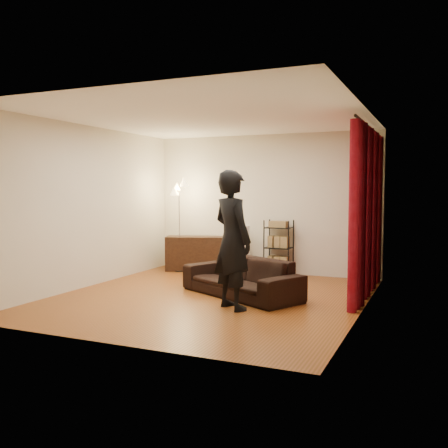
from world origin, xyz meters
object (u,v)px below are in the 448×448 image
at_px(sofa, 241,277).
at_px(floor_lamp, 179,227).
at_px(wire_shelf, 279,248).
at_px(person, 232,240).
at_px(media_cabinet, 196,253).
at_px(storage_boxes, 238,249).

bearing_deg(sofa, floor_lamp, 167.08).
relative_size(wire_shelf, floor_lamp, 0.59).
bearing_deg(wire_shelf, person, -79.43).
bearing_deg(media_cabinet, person, -74.54).
xyz_separation_m(person, wire_shelf, (-0.22, 2.81, -0.42)).
bearing_deg(storage_boxes, media_cabinet, -179.14).
xyz_separation_m(storage_boxes, floor_lamp, (-1.17, -0.23, 0.42)).
bearing_deg(person, sofa, -44.28).
height_order(sofa, media_cabinet, media_cabinet).
distance_m(sofa, media_cabinet, 2.56).
xyz_separation_m(sofa, media_cabinet, (-1.73, 1.89, 0.05)).
height_order(person, storage_boxes, person).
distance_m(sofa, storage_boxes, 2.08).
bearing_deg(media_cabinet, wire_shelf, -16.20).
bearing_deg(person, media_cabinet, -22.10).
bearing_deg(floor_lamp, wire_shelf, 9.50).
xyz_separation_m(media_cabinet, wire_shelf, (1.71, 0.12, 0.18)).
relative_size(sofa, media_cabinet, 1.70).
bearing_deg(floor_lamp, person, -48.66).
height_order(sofa, wire_shelf, wire_shelf).
bearing_deg(person, wire_shelf, -53.20).
xyz_separation_m(storage_boxes, wire_shelf, (0.80, 0.10, 0.06)).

